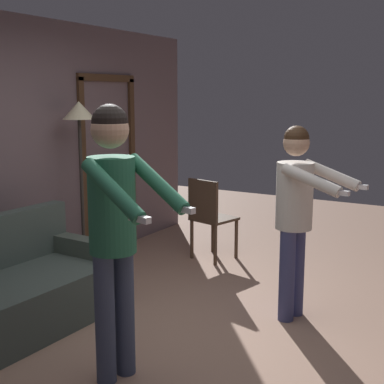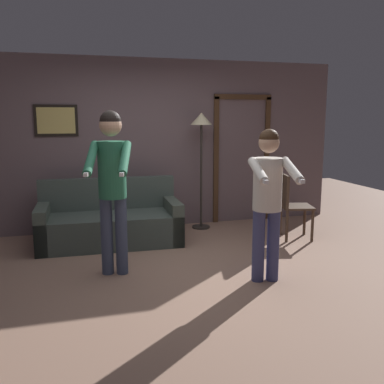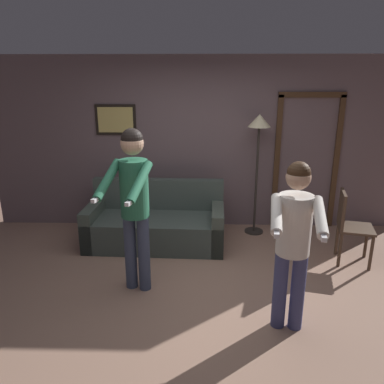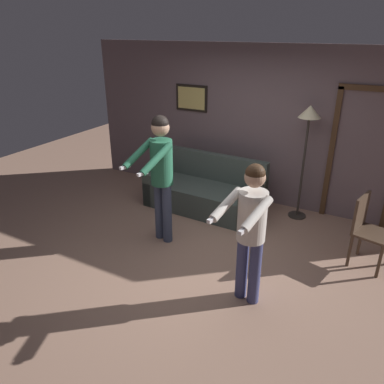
% 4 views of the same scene
% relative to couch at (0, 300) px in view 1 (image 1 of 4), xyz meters
% --- Properties ---
extents(ground_plane, '(12.00, 12.00, 0.00)m').
position_rel_couch_xyz_m(ground_plane, '(0.59, -1.36, -0.28)').
color(ground_plane, '#A67D68').
extents(couch, '(1.93, 0.92, 0.87)m').
position_rel_couch_xyz_m(couch, '(0.00, 0.00, 0.00)').
color(couch, '#444F49').
rests_on(couch, ground_plane).
extents(torchiere_lamp, '(0.33, 0.33, 1.79)m').
position_rel_couch_xyz_m(torchiere_lamp, '(1.45, 0.44, 1.21)').
color(torchiere_lamp, '#332D28').
rests_on(torchiere_lamp, ground_plane).
extents(person_standing_left, '(0.54, 0.73, 1.80)m').
position_rel_couch_xyz_m(person_standing_left, '(-0.07, -1.21, 0.82)').
color(person_standing_left, '#3F4A66').
rests_on(person_standing_left, ground_plane).
extents(person_standing_right, '(0.51, 0.71, 1.61)m').
position_rel_couch_xyz_m(person_standing_right, '(1.45, -1.86, 0.69)').
color(person_standing_right, '#3F4474').
rests_on(person_standing_right, ground_plane).
extents(dining_chair_distant, '(0.51, 0.51, 0.93)m').
position_rel_couch_xyz_m(dining_chair_distant, '(2.50, -0.48, 0.25)').
color(dining_chair_distant, '#4C3828').
rests_on(dining_chair_distant, ground_plane).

